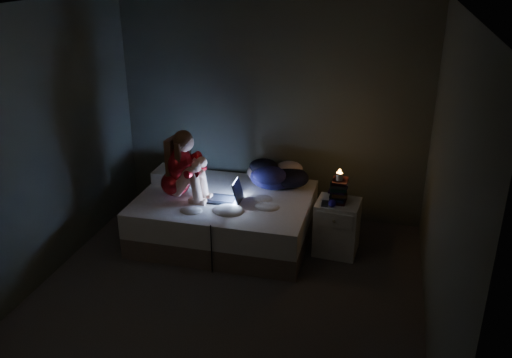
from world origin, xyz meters
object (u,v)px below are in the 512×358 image
(candle, at_px, (339,176))
(nightstand, at_px, (337,227))
(laptop, at_px, (224,190))
(woman, at_px, (174,164))
(bed, at_px, (225,217))
(phone, at_px, (325,204))

(candle, bearing_deg, nightstand, -64.38)
(laptop, relative_size, candle, 4.54)
(woman, xyz_separation_m, laptop, (0.54, 0.03, -0.26))
(woman, height_order, candle, woman)
(bed, bearing_deg, nightstand, 0.02)
(nightstand, bearing_deg, phone, -138.09)
(laptop, distance_m, candle, 1.23)
(candle, bearing_deg, laptop, -174.02)
(woman, relative_size, candle, 9.69)
(bed, relative_size, laptop, 5.12)
(phone, bearing_deg, nightstand, 29.06)
(phone, bearing_deg, laptop, 172.08)
(woman, relative_size, laptop, 2.13)
(bed, distance_m, laptop, 0.40)
(bed, relative_size, woman, 2.40)
(bed, relative_size, phone, 13.28)
(bed, xyz_separation_m, phone, (1.11, -0.09, 0.34))
(woman, height_order, laptop, woman)
(phone, bearing_deg, woman, 172.92)
(bed, bearing_deg, laptop, -76.76)
(woman, bearing_deg, laptop, 9.35)
(candle, bearing_deg, phone, -134.42)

